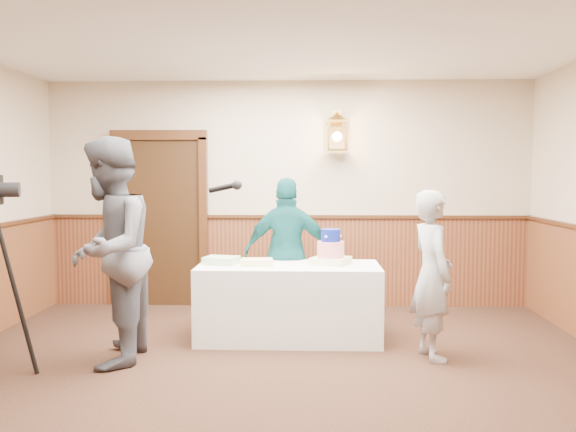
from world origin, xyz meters
The scene contains 9 objects.
ground centered at (0.00, 0.00, 0.00)m, with size 7.00×7.00×0.00m, color black.
room_shell centered at (-0.05, 0.45, 1.52)m, with size 6.02×7.02×2.81m.
display_table centered at (0.06, 1.90, 0.38)m, with size 1.80×0.80×0.75m, color white.
tiered_cake centered at (0.48, 1.97, 0.89)m, with size 0.44×0.44×0.35m.
sheet_cake_yellow centered at (-0.25, 1.85, 0.78)m, with size 0.31×0.23×0.06m, color #F3F592.
sheet_cake_green centered at (-0.61, 1.92, 0.79)m, with size 0.32×0.26×0.07m, color #9CD496.
interviewer centered at (-1.46, 1.06, 0.99)m, with size 1.56×0.99×1.97m.
baker centered at (1.36, 1.32, 0.76)m, with size 0.55×0.36×1.51m, color #9B9CA1.
assistant_p centered at (0.04, 2.36, 0.81)m, with size 0.94×0.39×1.61m, color #125456.
Camera 1 is at (0.27, -4.09, 1.66)m, focal length 38.00 mm.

